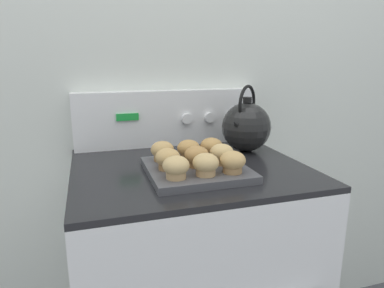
{
  "coord_description": "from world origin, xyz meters",
  "views": [
    {
      "loc": [
        -0.3,
        -0.68,
        1.27
      ],
      "look_at": [
        -0.01,
        0.28,
        1.02
      ],
      "focal_mm": 32.0,
      "sensor_mm": 36.0,
      "label": 1
    }
  ],
  "objects_px": {
    "muffin_r0_c2": "(233,162)",
    "muffin_r2_c2": "(211,147)",
    "muffin_pan": "(196,170)",
    "muffin_r0_c0": "(176,167)",
    "muffin_r1_c1": "(196,156)",
    "muffin_r1_c0": "(168,159)",
    "muffin_r0_c1": "(205,164)",
    "muffin_r2_c1": "(189,149)",
    "muffin_r1_c2": "(222,154)",
    "tea_kettle": "(246,126)",
    "muffin_r2_c0": "(162,151)"
  },
  "relations": [
    {
      "from": "muffin_pan",
      "to": "tea_kettle",
      "type": "height_order",
      "value": "tea_kettle"
    },
    {
      "from": "muffin_r1_c1",
      "to": "muffin_r2_c0",
      "type": "distance_m",
      "value": 0.12
    },
    {
      "from": "muffin_r1_c2",
      "to": "muffin_r0_c0",
      "type": "bearing_deg",
      "value": -152.98
    },
    {
      "from": "muffin_r0_c2",
      "to": "muffin_r2_c2",
      "type": "bearing_deg",
      "value": 90.34
    },
    {
      "from": "muffin_r0_c2",
      "to": "muffin_r1_c1",
      "type": "bearing_deg",
      "value": 134.53
    },
    {
      "from": "muffin_r0_c0",
      "to": "muffin_r1_c1",
      "type": "distance_m",
      "value": 0.12
    },
    {
      "from": "muffin_r0_c0",
      "to": "muffin_r0_c2",
      "type": "distance_m",
      "value": 0.17
    },
    {
      "from": "muffin_r2_c1",
      "to": "muffin_r1_c0",
      "type": "bearing_deg",
      "value": -136.88
    },
    {
      "from": "muffin_pan",
      "to": "muffin_r1_c0",
      "type": "relative_size",
      "value": 3.98
    },
    {
      "from": "muffin_r0_c2",
      "to": "muffin_r2_c2",
      "type": "xyz_separation_m",
      "value": [
        -0.0,
        0.17,
        0.0
      ]
    },
    {
      "from": "muffin_r1_c2",
      "to": "tea_kettle",
      "type": "distance_m",
      "value": 0.26
    },
    {
      "from": "muffin_pan",
      "to": "muffin_r2_c2",
      "type": "height_order",
      "value": "muffin_r2_c2"
    },
    {
      "from": "muffin_r0_c0",
      "to": "muffin_r1_c1",
      "type": "height_order",
      "value": "same"
    },
    {
      "from": "muffin_pan",
      "to": "muffin_r2_c2",
      "type": "bearing_deg",
      "value": 46.68
    },
    {
      "from": "muffin_r0_c1",
      "to": "muffin_r1_c2",
      "type": "distance_m",
      "value": 0.12
    },
    {
      "from": "muffin_r1_c1",
      "to": "muffin_r1_c0",
      "type": "bearing_deg",
      "value": -179.65
    },
    {
      "from": "muffin_r1_c2",
      "to": "tea_kettle",
      "type": "xyz_separation_m",
      "value": [
        0.17,
        0.19,
        0.04
      ]
    },
    {
      "from": "muffin_r2_c0",
      "to": "muffin_r1_c2",
      "type": "bearing_deg",
      "value": -27.73
    },
    {
      "from": "muffin_pan",
      "to": "muffin_r2_c0",
      "type": "bearing_deg",
      "value": 133.6
    },
    {
      "from": "muffin_r2_c1",
      "to": "muffin_r2_c2",
      "type": "xyz_separation_m",
      "value": [
        0.08,
        0.0,
        0.0
      ]
    },
    {
      "from": "muffin_pan",
      "to": "muffin_r0_c2",
      "type": "bearing_deg",
      "value": -46.07
    },
    {
      "from": "muffin_r1_c2",
      "to": "muffin_r2_c0",
      "type": "bearing_deg",
      "value": 152.27
    },
    {
      "from": "muffin_r0_c0",
      "to": "muffin_r1_c1",
      "type": "xyz_separation_m",
      "value": [
        0.08,
        0.08,
        0.0
      ]
    },
    {
      "from": "muffin_r2_c0",
      "to": "tea_kettle",
      "type": "relative_size",
      "value": 0.3
    },
    {
      "from": "muffin_r0_c2",
      "to": "muffin_r2_c1",
      "type": "height_order",
      "value": "same"
    },
    {
      "from": "muffin_r0_c2",
      "to": "muffin_r2_c0",
      "type": "bearing_deg",
      "value": 133.76
    },
    {
      "from": "muffin_r0_c0",
      "to": "muffin_r0_c1",
      "type": "bearing_deg",
      "value": 0.02
    },
    {
      "from": "muffin_r0_c1",
      "to": "muffin_r1_c0",
      "type": "bearing_deg",
      "value": 135.96
    },
    {
      "from": "muffin_r1_c0",
      "to": "muffin_r1_c2",
      "type": "height_order",
      "value": "same"
    },
    {
      "from": "muffin_pan",
      "to": "muffin_r2_c2",
      "type": "xyz_separation_m",
      "value": [
        0.08,
        0.09,
        0.04
      ]
    },
    {
      "from": "muffin_r0_c2",
      "to": "muffin_r0_c1",
      "type": "bearing_deg",
      "value": 179.72
    },
    {
      "from": "muffin_r0_c2",
      "to": "muffin_r1_c1",
      "type": "relative_size",
      "value": 1.0
    },
    {
      "from": "muffin_r0_c1",
      "to": "muffin_r1_c1",
      "type": "distance_m",
      "value": 0.08
    },
    {
      "from": "muffin_r1_c2",
      "to": "muffin_r0_c1",
      "type": "bearing_deg",
      "value": -134.8
    },
    {
      "from": "muffin_r0_c1",
      "to": "muffin_pan",
      "type": "bearing_deg",
      "value": 89.28
    },
    {
      "from": "muffin_r0_c1",
      "to": "muffin_r2_c1",
      "type": "bearing_deg",
      "value": 88.88
    },
    {
      "from": "muffin_r0_c2",
      "to": "muffin_r0_c0",
      "type": "bearing_deg",
      "value": 179.87
    },
    {
      "from": "muffin_pan",
      "to": "tea_kettle",
      "type": "bearing_deg",
      "value": 36.64
    },
    {
      "from": "muffin_r0_c2",
      "to": "muffin_r1_c2",
      "type": "distance_m",
      "value": 0.09
    },
    {
      "from": "muffin_r2_c2",
      "to": "tea_kettle",
      "type": "xyz_separation_m",
      "value": [
        0.17,
        0.1,
        0.04
      ]
    },
    {
      "from": "muffin_r2_c1",
      "to": "muffin_r1_c2",
      "type": "bearing_deg",
      "value": -45.15
    },
    {
      "from": "muffin_r0_c1",
      "to": "tea_kettle",
      "type": "bearing_deg",
      "value": 46.98
    },
    {
      "from": "muffin_r0_c0",
      "to": "muffin_r0_c1",
      "type": "height_order",
      "value": "same"
    },
    {
      "from": "muffin_r0_c0",
      "to": "muffin_r1_c1",
      "type": "relative_size",
      "value": 1.0
    },
    {
      "from": "muffin_r2_c1",
      "to": "muffin_r2_c2",
      "type": "distance_m",
      "value": 0.08
    },
    {
      "from": "muffin_r1_c1",
      "to": "muffin_r0_c1",
      "type": "bearing_deg",
      "value": -90.59
    },
    {
      "from": "muffin_r2_c2",
      "to": "muffin_pan",
      "type": "bearing_deg",
      "value": -133.32
    },
    {
      "from": "muffin_r0_c0",
      "to": "muffin_r2_c0",
      "type": "distance_m",
      "value": 0.17
    },
    {
      "from": "muffin_r1_c0",
      "to": "muffin_r2_c2",
      "type": "xyz_separation_m",
      "value": [
        0.17,
        0.09,
        0.0
      ]
    },
    {
      "from": "muffin_pan",
      "to": "muffin_r2_c1",
      "type": "bearing_deg",
      "value": 88.46
    }
  ]
}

